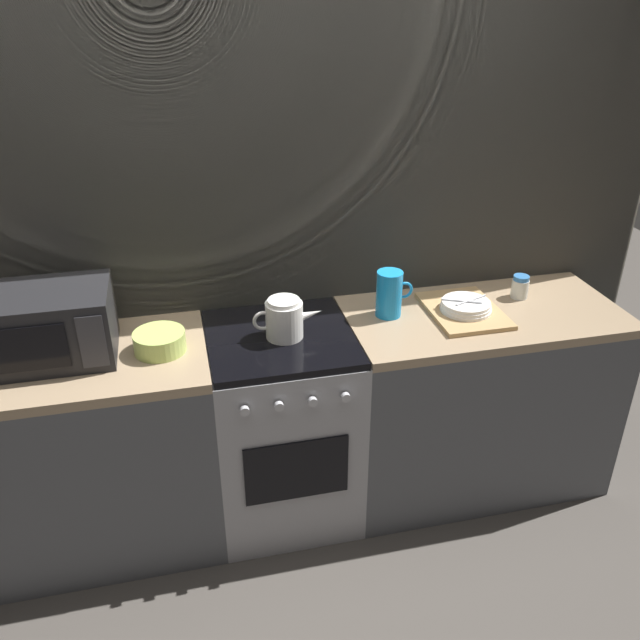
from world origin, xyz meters
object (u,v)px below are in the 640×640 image
microwave (49,325)px  mixing_bowl (160,342)px  kettle (285,319)px  stove_unit (283,425)px  pitcher (389,294)px  spice_jar (520,287)px  dish_pile (465,309)px

microwave → mixing_bowl: 0.41m
kettle → stove_unit: bearing=144.3°
pitcher → spice_jar: size_ratio=1.90×
pitcher → dish_pile: size_ratio=0.50×
microwave → pitcher: 1.35m
kettle → mixing_bowl: (-0.49, 0.00, -0.04)m
microwave → pitcher: bearing=1.4°
microwave → spice_jar: 1.98m
pitcher → kettle: bearing=-169.7°
pitcher → stove_unit: bearing=-171.5°
pitcher → spice_jar: 0.63m
dish_pile → microwave: bearing=178.9°
pitcher → dish_pile: (0.32, -0.06, -0.08)m
dish_pile → kettle: bearing=-178.5°
mixing_bowl → spice_jar: spice_jar is taller
kettle → dish_pile: (0.79, 0.02, -0.06)m
kettle → mixing_bowl: 0.49m
stove_unit → microwave: size_ratio=1.96×
mixing_bowl → spice_jar: size_ratio=1.90×
mixing_bowl → pitcher: bearing=5.1°
mixing_bowl → pitcher: (0.96, 0.09, 0.06)m
mixing_bowl → spice_jar: bearing=4.2°
mixing_bowl → microwave: bearing=172.5°
stove_unit → spice_jar: size_ratio=8.57×
pitcher → spice_jar: pitcher is taller
stove_unit → microwave: bearing=177.4°
kettle → spice_jar: (1.10, 0.12, -0.03)m
stove_unit → microwave: 1.04m
microwave → mixing_bowl: bearing=-7.5°
stove_unit → spice_jar: bearing=5.3°
pitcher → microwave: bearing=-178.6°
kettle → pitcher: 0.47m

